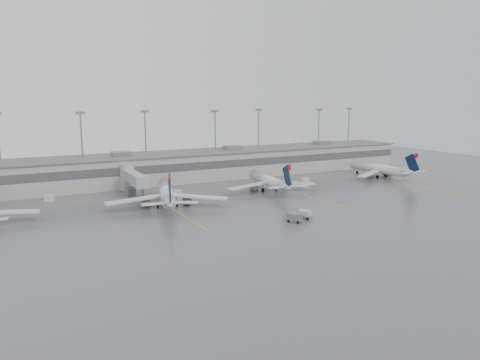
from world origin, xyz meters
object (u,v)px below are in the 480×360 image
jet_mid_left (167,193)px  jet_far_right (381,169)px  jet_mid_right (269,181)px  baggage_tug (304,215)px

jet_mid_left → jet_far_right: 71.27m
jet_far_right → jet_mid_right: bearing=177.2°
jet_mid_right → jet_far_right: size_ratio=1.00×
jet_far_right → baggage_tug: size_ratio=8.28×
jet_mid_left → jet_far_right: (70.97, 6.45, -0.32)m
jet_mid_left → baggage_tug: jet_mid_left is taller
jet_mid_right → jet_far_right: 41.38m
jet_mid_right → baggage_tug: bearing=-98.7°
jet_mid_left → jet_mid_right: 29.98m
jet_mid_left → jet_mid_right: jet_mid_left is taller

